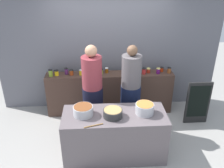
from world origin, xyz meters
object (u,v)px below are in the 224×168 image
preserve_jar_3 (71,72)px  preserve_jar_5 (89,72)px  cooking_pot_right (145,109)px  preserve_jar_6 (94,72)px  cooking_pot_center (113,113)px  chalkboard_sign (198,103)px  preserve_jar_8 (107,70)px  preserve_jar_15 (169,70)px  wooden_spoon (94,126)px  preserve_jar_14 (162,69)px  preserve_jar_12 (148,70)px  preserve_jar_4 (81,72)px  preserve_jar_11 (144,71)px  preserve_jar_7 (101,71)px  preserve_jar_9 (129,69)px  preserve_jar_13 (158,71)px  preserve_jar_0 (51,73)px  preserve_jar_2 (66,71)px  cook_in_cap (131,94)px  preserve_jar_10 (137,71)px  cook_with_tongs (93,95)px  cooking_pot_left (83,111)px

preserve_jar_3 → preserve_jar_5: bearing=1.9°
cooking_pot_right → preserve_jar_6: bearing=121.1°
cooking_pot_center → chalkboard_sign: size_ratio=0.33×
preserve_jar_8 → preserve_jar_15: 1.32m
preserve_jar_15 → wooden_spoon: bearing=-133.8°
preserve_jar_14 → preserve_jar_5: bearing=-178.3°
preserve_jar_3 → preserve_jar_12: bearing=0.5°
preserve_jar_8 → cooking_pot_right: (0.55, -1.45, -0.06)m
preserve_jar_4 → preserve_jar_11: bearing=-1.2°
preserve_jar_14 → preserve_jar_7: bearing=-178.9°
preserve_jar_4 → preserve_jar_14: preserve_jar_4 is taller
preserve_jar_11 → preserve_jar_12: bearing=28.3°
preserve_jar_7 → cooking_pot_right: preserve_jar_7 is taller
preserve_jar_7 → preserve_jar_9: 0.60m
preserve_jar_13 → preserve_jar_9: bearing=169.6°
preserve_jar_7 → preserve_jar_0: bearing=-176.0°
preserve_jar_11 → cooking_pot_center: 1.60m
cooking_pot_center → chalkboard_sign: 2.04m
preserve_jar_15 → preserve_jar_5: bearing=178.7°
preserve_jar_2 → preserve_jar_14: 2.03m
preserve_jar_7 → cook_in_cap: (0.54, -0.71, -0.17)m
preserve_jar_7 → cooking_pot_right: bearing=-64.8°
preserve_jar_2 → preserve_jar_13: size_ratio=1.13×
preserve_jar_0 → preserve_jar_9: size_ratio=0.98×
preserve_jar_10 → preserve_jar_7: bearing=175.5°
preserve_jar_2 → preserve_jar_4: size_ratio=1.15×
preserve_jar_0 → preserve_jar_10: bearing=0.4°
preserve_jar_5 → preserve_jar_9: 0.86m
preserve_jar_10 → wooden_spoon: preserve_jar_10 is taller
preserve_jar_2 → preserve_jar_7: preserve_jar_2 is taller
preserve_jar_14 → preserve_jar_9: bearing=179.0°
preserve_jar_5 → preserve_jar_12: preserve_jar_12 is taller
preserve_jar_4 → cook_with_tongs: 0.76m
preserve_jar_0 → cook_with_tongs: cook_with_tongs is taller
preserve_jar_11 → preserve_jar_14: 0.42m
preserve_jar_15 → cooking_pot_right: 1.56m
preserve_jar_2 → preserve_jar_11: bearing=-3.3°
preserve_jar_10 → preserve_jar_13: (0.44, -0.01, 0.00)m
preserve_jar_7 → cooking_pot_left: 1.45m
preserve_jar_6 → preserve_jar_4: bearing=175.1°
preserve_jar_13 → wooden_spoon: preserve_jar_13 is taller
preserve_jar_12 → cooking_pot_center: preserve_jar_12 is taller
preserve_jar_8 → preserve_jar_15: bearing=-3.8°
preserve_jar_8 → chalkboard_sign: size_ratio=0.12×
preserve_jar_4 → preserve_jar_7: bearing=6.4°
preserve_jar_13 → cooking_pot_center: preserve_jar_13 is taller
preserve_jar_5 → preserve_jar_6: (0.12, -0.05, 0.01)m
preserve_jar_8 → preserve_jar_6: bearing=-159.3°
preserve_jar_7 → preserve_jar_8: size_ratio=0.86×
preserve_jar_10 → cooking_pot_left: (-1.08, -1.35, -0.07)m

